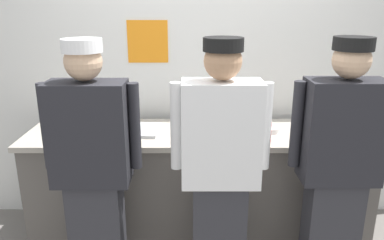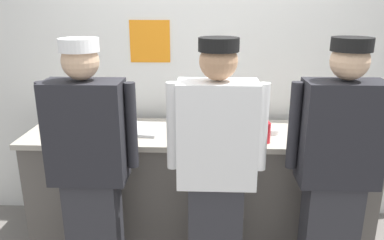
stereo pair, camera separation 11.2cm
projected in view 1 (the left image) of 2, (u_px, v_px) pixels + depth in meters
wall_back at (199, 67)px, 3.21m from camera, size 4.15×0.11×2.69m
prep_counter at (199, 186)px, 3.03m from camera, size 2.64×0.67×0.92m
chef_near_left at (92, 167)px, 2.33m from camera, size 0.61×0.24×1.68m
chef_center at (220, 168)px, 2.31m from camera, size 0.61×0.24×1.69m
chef_far_right at (338, 165)px, 2.34m from camera, size 0.61×0.24×1.69m
plate_stack_front at (314, 130)px, 2.79m from camera, size 0.20×0.20×0.10m
mixing_bowl_steel at (197, 122)px, 2.93m from camera, size 0.30×0.30×0.12m
sheet_tray at (130, 130)px, 2.90m from camera, size 0.47×0.36×0.02m
squeeze_bottle_primary at (267, 130)px, 2.66m from camera, size 0.05×0.05×0.18m
ramekin_yellow_sauce at (272, 130)px, 2.86m from camera, size 0.10×0.10×0.04m
ramekin_red_sauce at (78, 132)px, 2.82m from camera, size 0.09×0.09×0.04m
deli_cup at (252, 126)px, 2.88m from camera, size 0.09×0.09×0.09m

